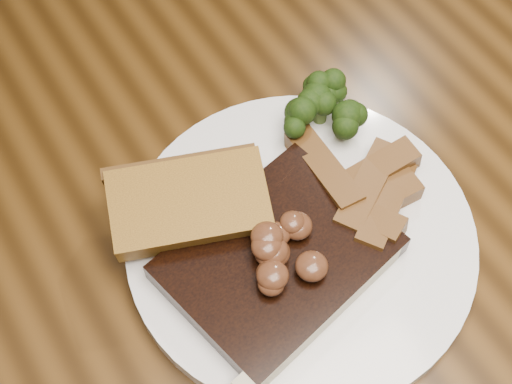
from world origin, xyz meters
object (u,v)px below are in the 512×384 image
at_px(dining_table, 281,260).
at_px(plate, 301,240).
at_px(garlic_bread, 191,217).
at_px(potato_wedges, 346,188).
at_px(steak, 278,260).

xyz_separation_m(dining_table, plate, (-0.00, -0.03, 0.10)).
bearing_deg(garlic_bread, potato_wedges, 1.05).
xyz_separation_m(plate, steak, (-0.03, -0.01, 0.02)).
bearing_deg(steak, plate, 9.74).
bearing_deg(garlic_bread, dining_table, 1.91).
height_order(dining_table, potato_wedges, potato_wedges).
relative_size(garlic_bread, potato_wedges, 1.04).
height_order(dining_table, garlic_bread, garlic_bread).
relative_size(plate, steak, 1.73).
bearing_deg(potato_wedges, dining_table, 158.97).
height_order(plate, garlic_bread, garlic_bread).
bearing_deg(potato_wedges, garlic_bread, 160.28).
bearing_deg(plate, potato_wedges, 13.72).
height_order(garlic_bread, potato_wedges, garlic_bread).
distance_m(plate, garlic_bread, 0.09).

